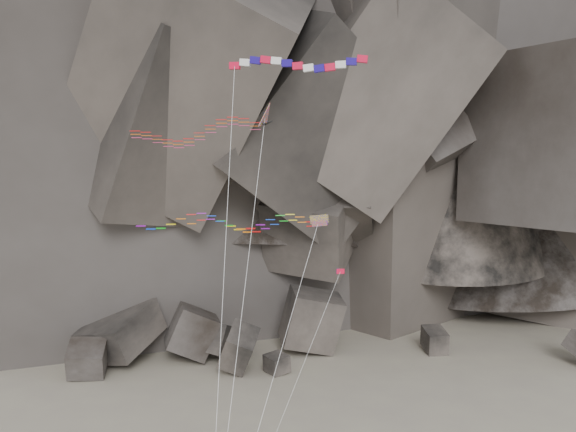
{
  "coord_description": "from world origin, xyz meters",
  "views": [
    {
      "loc": [
        1.35,
        -42.24,
        25.67
      ],
      "look_at": [
        2.82,
        6.0,
        20.84
      ],
      "focal_mm": 40.0,
      "sensor_mm": 36.0,
      "label": 1
    }
  ],
  "objects_px": {
    "banner_kite": "(297,67)",
    "pennant_kite": "(315,335)",
    "parafoil_kite": "(224,222)",
    "delta_kite": "(190,132)"
  },
  "relations": [
    {
      "from": "banner_kite",
      "to": "pennant_kite",
      "type": "xyz_separation_m",
      "value": [
        1.06,
        -2.51,
        -17.01
      ]
    },
    {
      "from": "pennant_kite",
      "to": "banner_kite",
      "type": "bearing_deg",
      "value": 108.72
    },
    {
      "from": "banner_kite",
      "to": "parafoil_kite",
      "type": "height_order",
      "value": "banner_kite"
    },
    {
      "from": "delta_kite",
      "to": "pennant_kite",
      "type": "bearing_deg",
      "value": -12.95
    },
    {
      "from": "delta_kite",
      "to": "banner_kite",
      "type": "xyz_separation_m",
      "value": [
        7.19,
        -2.35,
        4.07
      ]
    },
    {
      "from": "parafoil_kite",
      "to": "banner_kite",
      "type": "bearing_deg",
      "value": -8.77
    },
    {
      "from": "parafoil_kite",
      "to": "delta_kite",
      "type": "bearing_deg",
      "value": -171.08
    },
    {
      "from": "parafoil_kite",
      "to": "pennant_kite",
      "type": "xyz_separation_m",
      "value": [
        6.02,
        -4.65,
        -6.76
      ]
    },
    {
      "from": "delta_kite",
      "to": "banner_kite",
      "type": "relative_size",
      "value": 0.91
    },
    {
      "from": "delta_kite",
      "to": "banner_kite",
      "type": "bearing_deg",
      "value": -0.52
    }
  ]
}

